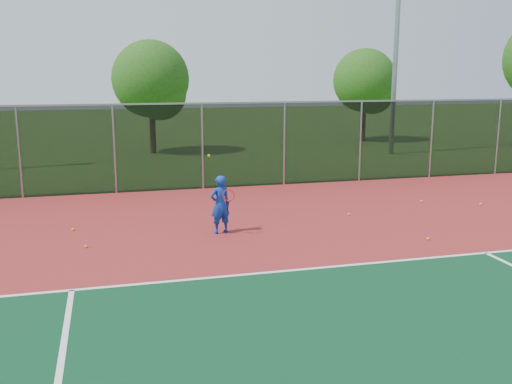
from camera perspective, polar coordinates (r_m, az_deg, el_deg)
ground at (r=10.66m, az=22.84°, el=-11.44°), size 120.00×120.00×0.00m
court_apron at (r=12.18m, az=17.13°, el=-8.06°), size 30.00×20.00×0.02m
fence_back at (r=20.78m, az=2.83°, el=4.95°), size 30.00×0.06×3.03m
tennis_player at (r=14.50m, az=-3.60°, el=-1.24°), size 0.63×0.66×2.03m
practice_ball_0 at (r=16.65m, az=9.27°, el=-2.19°), size 0.07×0.07×0.07m
practice_ball_1 at (r=18.85m, az=16.21°, el=-0.87°), size 0.07×0.07×0.07m
practice_ball_3 at (r=14.66m, az=16.83°, el=-4.48°), size 0.07×0.07×0.07m
practice_ball_4 at (r=18.99m, az=21.52°, el=-1.14°), size 0.07×0.07×0.07m
practice_ball_5 at (r=15.59m, az=-17.85°, el=-3.58°), size 0.07×0.07×0.07m
practice_ball_7 at (r=14.00m, az=-16.64°, el=-5.23°), size 0.07×0.07×0.07m
floodlight_n at (r=29.69m, az=14.03°, el=17.84°), size 0.90×0.40×13.09m
tree_back_left at (r=29.52m, az=-10.26°, el=10.71°), size 3.87×3.87×5.69m
tree_back_mid at (r=34.96m, az=11.00°, el=10.62°), size 3.73×3.73×5.48m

